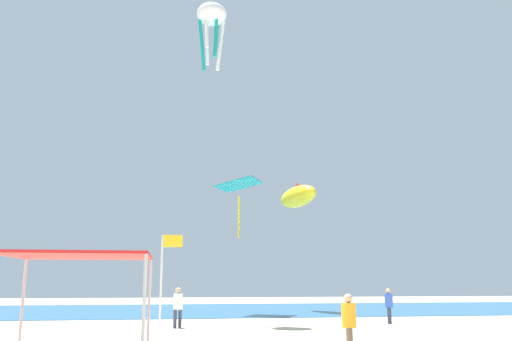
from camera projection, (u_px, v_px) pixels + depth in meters
The scene contains 9 objects.
ocean_strip at pixel (209, 310), 38.48m from camera, with size 110.00×19.24×0.03m, color #28608C.
canopy_tent at pixel (79, 260), 11.44m from camera, with size 3.01×3.21×2.60m.
person_near_tent at pixel (178, 304), 23.61m from camera, with size 0.42×0.42×1.75m.
person_central at pixel (349, 319), 14.73m from camera, with size 0.40×0.44×1.69m.
person_rightmost at pixel (389, 303), 26.05m from camera, with size 0.40×0.40×1.68m.
banner_flag at pixel (164, 281), 15.17m from camera, with size 0.61×0.06×3.35m.
kite_diamond_teal at pixel (239, 187), 35.09m from camera, with size 3.47×3.49×3.83m.
kite_inflatable_yellow at pixel (298, 196), 38.22m from camera, with size 2.83×5.37×2.12m.
kite_octopus_white at pixel (212, 18), 31.67m from camera, with size 2.49×2.49×4.21m.
Camera 1 is at (-3.05, -14.02, 2.03)m, focal length 37.31 mm.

